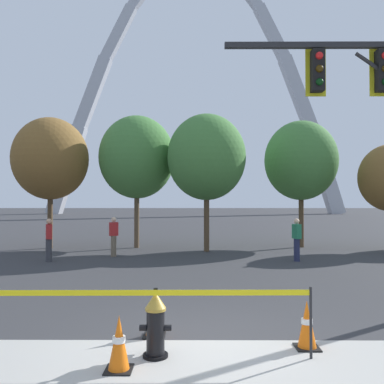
# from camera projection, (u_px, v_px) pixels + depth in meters

# --- Properties ---
(ground_plane) EXTENTS (240.00, 240.00, 0.00)m
(ground_plane) POSITION_uv_depth(u_px,v_px,m) (204.00, 342.00, 6.38)
(ground_plane) COLOR #333335
(fire_hydrant) EXTENTS (0.46, 0.48, 0.99)m
(fire_hydrant) POSITION_uv_depth(u_px,v_px,m) (156.00, 325.00, 5.76)
(fire_hydrant) COLOR black
(fire_hydrant) RESTS_ON ground
(caution_tape_barrier) EXTENTS (4.65, 0.10, 1.02)m
(caution_tape_barrier) POSITION_uv_depth(u_px,v_px,m) (149.00, 311.00, 5.68)
(caution_tape_barrier) COLOR #232326
(caution_tape_barrier) RESTS_ON ground
(traffic_cone_by_hydrant) EXTENTS (0.36, 0.36, 0.73)m
(traffic_cone_by_hydrant) POSITION_uv_depth(u_px,v_px,m) (154.00, 315.00, 6.64)
(traffic_cone_by_hydrant) COLOR black
(traffic_cone_by_hydrant) RESTS_ON ground
(traffic_cone_mid_sidewalk) EXTENTS (0.36, 0.36, 0.73)m
(traffic_cone_mid_sidewalk) POSITION_uv_depth(u_px,v_px,m) (307.00, 325.00, 6.09)
(traffic_cone_mid_sidewalk) COLOR black
(traffic_cone_mid_sidewalk) RESTS_ON ground
(traffic_cone_curb_edge) EXTENTS (0.36, 0.36, 0.73)m
(traffic_cone_curb_edge) POSITION_uv_depth(u_px,v_px,m) (119.00, 344.00, 5.29)
(traffic_cone_curb_edge) COLOR black
(traffic_cone_curb_edge) RESTS_ON ground
(monument_arch) EXTENTS (51.66, 2.34, 46.32)m
(monument_arch) POSITION_uv_depth(u_px,v_px,m) (195.00, 97.00, 70.15)
(monument_arch) COLOR #B2B5BC
(monument_arch) RESTS_ON ground
(tree_far_left) EXTENTS (3.55, 3.55, 6.22)m
(tree_far_left) POSITION_uv_depth(u_px,v_px,m) (51.00, 159.00, 19.09)
(tree_far_left) COLOR brown
(tree_far_left) RESTS_ON ground
(tree_left_mid) EXTENTS (3.63, 3.63, 6.36)m
(tree_left_mid) POSITION_uv_depth(u_px,v_px,m) (137.00, 157.00, 19.33)
(tree_left_mid) COLOR brown
(tree_left_mid) RESTS_ON ground
(tree_center_left) EXTENTS (3.51, 3.51, 6.14)m
(tree_center_left) POSITION_uv_depth(u_px,v_px,m) (207.00, 157.00, 17.93)
(tree_center_left) COLOR brown
(tree_center_left) RESTS_ON ground
(tree_center_right) EXTENTS (3.52, 3.52, 6.16)m
(tree_center_right) POSITION_uv_depth(u_px,v_px,m) (301.00, 161.00, 19.55)
(tree_center_right) COLOR brown
(tree_center_right) RESTS_ON ground
(pedestrian_walking_left) EXTENTS (0.30, 0.39, 1.59)m
(pedestrian_walking_left) POSITION_uv_depth(u_px,v_px,m) (297.00, 239.00, 14.92)
(pedestrian_walking_left) COLOR #232847
(pedestrian_walking_left) RESTS_ON ground
(pedestrian_standing_center) EXTENTS (0.39, 0.32, 1.59)m
(pedestrian_standing_center) POSITION_uv_depth(u_px,v_px,m) (114.00, 236.00, 16.18)
(pedestrian_standing_center) COLOR brown
(pedestrian_standing_center) RESTS_ON ground
(pedestrian_walking_right) EXTENTS (0.32, 0.39, 1.59)m
(pedestrian_walking_right) POSITION_uv_depth(u_px,v_px,m) (49.00, 240.00, 14.81)
(pedestrian_walking_right) COLOR #38383D
(pedestrian_walking_right) RESTS_ON ground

